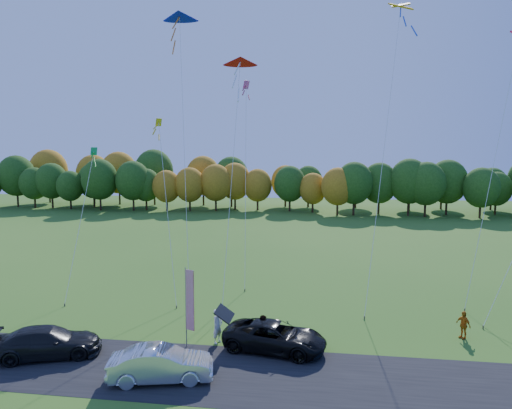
# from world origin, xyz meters

# --- Properties ---
(ground) EXTENTS (160.00, 160.00, 0.00)m
(ground) POSITION_xyz_m (0.00, 0.00, 0.00)
(ground) COLOR #2D5C18
(asphalt_strip) EXTENTS (90.00, 6.00, 0.01)m
(asphalt_strip) POSITION_xyz_m (0.00, -4.00, 0.01)
(asphalt_strip) COLOR black
(asphalt_strip) RESTS_ON ground
(tree_line) EXTENTS (116.00, 12.00, 10.00)m
(tree_line) POSITION_xyz_m (0.00, 55.00, 0.00)
(tree_line) COLOR #1E4711
(tree_line) RESTS_ON ground
(black_suv) EXTENTS (5.85, 3.50, 1.52)m
(black_suv) POSITION_xyz_m (2.02, -1.08, 0.76)
(black_suv) COLOR black
(black_suv) RESTS_ON ground
(silver_sedan) EXTENTS (5.03, 2.71, 1.57)m
(silver_sedan) POSITION_xyz_m (-2.88, -5.04, 0.79)
(silver_sedan) COLOR silver
(silver_sedan) RESTS_ON ground
(dark_truck_a) EXTENTS (5.74, 3.87, 1.54)m
(dark_truck_a) POSITION_xyz_m (-9.55, -3.47, 0.77)
(dark_truck_a) COLOR black
(dark_truck_a) RESTS_ON ground
(person_tailgate_a) EXTENTS (0.70, 0.82, 1.90)m
(person_tailgate_a) POSITION_xyz_m (-1.22, -0.57, 0.95)
(person_tailgate_a) COLOR white
(person_tailgate_a) RESTS_ON ground
(person_tailgate_b) EXTENTS (0.66, 0.83, 1.66)m
(person_tailgate_b) POSITION_xyz_m (1.32, -0.44, 0.83)
(person_tailgate_b) COLOR gray
(person_tailgate_b) RESTS_ON ground
(person_east) EXTENTS (0.84, 0.98, 1.58)m
(person_east) POSITION_xyz_m (12.45, 1.97, 0.79)
(person_east) COLOR #BE6811
(person_east) RESTS_ON ground
(feather_flag) EXTENTS (0.54, 0.27, 4.42)m
(feather_flag) POSITION_xyz_m (-2.58, -1.40, 2.71)
(feather_flag) COLOR #999999
(feather_flag) RESTS_ON ground
(kite_delta_blue) EXTENTS (5.37, 12.36, 23.89)m
(kite_delta_blue) POSITION_xyz_m (-6.09, 9.68, 11.46)
(kite_delta_blue) COLOR #4C3F33
(kite_delta_blue) RESTS_ON ground
(kite_parafoil_orange) EXTENTS (5.69, 13.34, 23.42)m
(kite_parafoil_orange) POSITION_xyz_m (8.98, 10.55, 11.50)
(kite_parafoil_orange) COLOR #4C3F33
(kite_parafoil_orange) RESTS_ON ground
(kite_delta_red) EXTENTS (2.88, 11.42, 19.47)m
(kite_delta_red) POSITION_xyz_m (-2.09, 8.88, 10.52)
(kite_delta_red) COLOR #4C3F33
(kite_delta_red) RESTS_ON ground
(kite_parafoil_rainbow) EXTENTS (6.40, 7.36, 19.89)m
(kite_parafoil_rainbow) POSITION_xyz_m (16.45, 10.07, 9.84)
(kite_parafoil_rainbow) COLOR #4C3F33
(kite_parafoil_rainbow) RESTS_ON ground
(kite_diamond_yellow) EXTENTS (3.88, 7.10, 13.50)m
(kite_diamond_yellow) POSITION_xyz_m (-6.89, 7.77, 6.55)
(kite_diamond_yellow) COLOR #4C3F33
(kite_diamond_yellow) RESTS_ON ground
(kite_diamond_green) EXTENTS (1.21, 6.75, 11.23)m
(kite_diamond_green) POSITION_xyz_m (-13.29, 6.98, 5.51)
(kite_diamond_green) COLOR #4C3F33
(kite_diamond_green) RESTS_ON ground
(kite_diamond_pink) EXTENTS (1.68, 7.92, 17.12)m
(kite_diamond_pink) POSITION_xyz_m (-1.79, 12.57, 8.38)
(kite_diamond_pink) COLOR #4C3F33
(kite_diamond_pink) RESTS_ON ground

